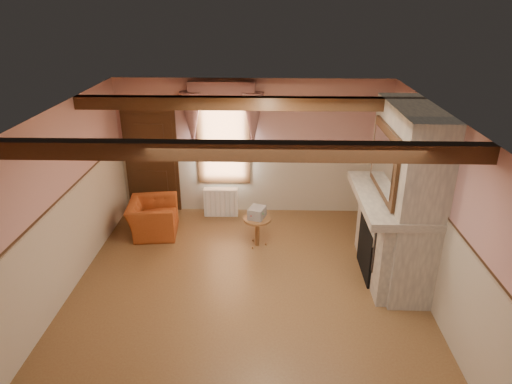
{
  "coord_description": "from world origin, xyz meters",
  "views": [
    {
      "loc": [
        0.33,
        -5.92,
        4.24
      ],
      "look_at": [
        0.13,
        0.8,
        1.35
      ],
      "focal_mm": 32.0,
      "sensor_mm": 36.0,
      "label": 1
    }
  ],
  "objects_px": {
    "bowl": "(389,186)",
    "oil_lamp": "(387,177)",
    "armchair": "(153,217)",
    "mantel_clock": "(382,172)",
    "side_table": "(257,232)",
    "radiator": "(221,202)"
  },
  "relations": [
    {
      "from": "armchair",
      "to": "side_table",
      "type": "height_order",
      "value": "armchair"
    },
    {
      "from": "mantel_clock",
      "to": "oil_lamp",
      "type": "bearing_deg",
      "value": -90.0
    },
    {
      "from": "armchair",
      "to": "mantel_clock",
      "type": "bearing_deg",
      "value": -103.67
    },
    {
      "from": "armchair",
      "to": "oil_lamp",
      "type": "relative_size",
      "value": 3.59
    },
    {
      "from": "armchair",
      "to": "mantel_clock",
      "type": "height_order",
      "value": "mantel_clock"
    },
    {
      "from": "bowl",
      "to": "mantel_clock",
      "type": "height_order",
      "value": "mantel_clock"
    },
    {
      "from": "side_table",
      "to": "bowl",
      "type": "bearing_deg",
      "value": -16.62
    },
    {
      "from": "radiator",
      "to": "bowl",
      "type": "xyz_separation_m",
      "value": [
        2.91,
        -1.87,
        1.16
      ]
    },
    {
      "from": "armchair",
      "to": "side_table",
      "type": "distance_m",
      "value": 2.07
    },
    {
      "from": "side_table",
      "to": "armchair",
      "type": "bearing_deg",
      "value": 168.15
    },
    {
      "from": "mantel_clock",
      "to": "oil_lamp",
      "type": "height_order",
      "value": "oil_lamp"
    },
    {
      "from": "armchair",
      "to": "side_table",
      "type": "relative_size",
      "value": 1.83
    },
    {
      "from": "mantel_clock",
      "to": "oil_lamp",
      "type": "xyz_separation_m",
      "value": [
        0.0,
        -0.36,
        0.04
      ]
    },
    {
      "from": "bowl",
      "to": "oil_lamp",
      "type": "distance_m",
      "value": 0.19
    },
    {
      "from": "bowl",
      "to": "oil_lamp",
      "type": "xyz_separation_m",
      "value": [
        0.0,
        0.16,
        0.1
      ]
    },
    {
      "from": "side_table",
      "to": "radiator",
      "type": "xyz_separation_m",
      "value": [
        -0.79,
        1.24,
        0.02
      ]
    },
    {
      "from": "radiator",
      "to": "oil_lamp",
      "type": "height_order",
      "value": "oil_lamp"
    },
    {
      "from": "armchair",
      "to": "side_table",
      "type": "bearing_deg",
      "value": -108.19
    },
    {
      "from": "bowl",
      "to": "mantel_clock",
      "type": "distance_m",
      "value": 0.53
    },
    {
      "from": "bowl",
      "to": "oil_lamp",
      "type": "relative_size",
      "value": 1.29
    },
    {
      "from": "mantel_clock",
      "to": "side_table",
      "type": "bearing_deg",
      "value": 177.09
    },
    {
      "from": "radiator",
      "to": "bowl",
      "type": "relative_size",
      "value": 1.94
    }
  ]
}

